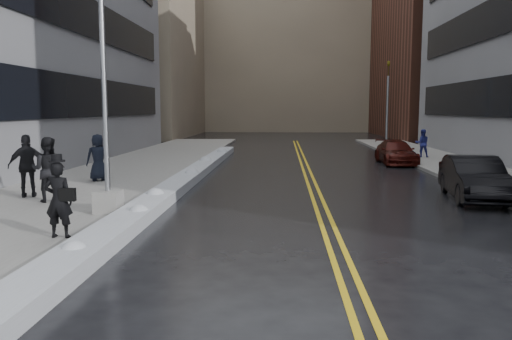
# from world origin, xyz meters

# --- Properties ---
(ground) EXTENTS (160.00, 160.00, 0.00)m
(ground) POSITION_xyz_m (0.00, 0.00, 0.00)
(ground) COLOR black
(ground) RESTS_ON ground
(sidewalk_west) EXTENTS (5.50, 50.00, 0.15)m
(sidewalk_west) POSITION_xyz_m (-5.75, 10.00, 0.07)
(sidewalk_west) COLOR gray
(sidewalk_west) RESTS_ON ground
(sidewalk_east) EXTENTS (4.00, 50.00, 0.15)m
(sidewalk_east) POSITION_xyz_m (10.00, 10.00, 0.07)
(sidewalk_east) COLOR gray
(sidewalk_east) RESTS_ON ground
(lane_line_left) EXTENTS (0.12, 50.00, 0.01)m
(lane_line_left) POSITION_xyz_m (2.35, 10.00, 0.00)
(lane_line_left) COLOR gold
(lane_line_left) RESTS_ON ground
(lane_line_right) EXTENTS (0.12, 50.00, 0.01)m
(lane_line_right) POSITION_xyz_m (2.65, 10.00, 0.00)
(lane_line_right) COLOR gold
(lane_line_right) RESTS_ON ground
(snow_ridge) EXTENTS (0.90, 30.00, 0.34)m
(snow_ridge) POSITION_xyz_m (-2.45, 8.00, 0.17)
(snow_ridge) COLOR silver
(snow_ridge) RESTS_ON ground
(building_west_far) EXTENTS (14.00, 22.00, 18.00)m
(building_west_far) POSITION_xyz_m (-15.50, 44.00, 9.00)
(building_west_far) COLOR gray
(building_west_far) RESTS_ON ground
(building_far) EXTENTS (36.00, 16.00, 22.00)m
(building_far) POSITION_xyz_m (2.00, 60.00, 11.00)
(building_far) COLOR gray
(building_far) RESTS_ON ground
(lamppost) EXTENTS (0.65, 0.65, 7.62)m
(lamppost) POSITION_xyz_m (-3.30, 2.00, 2.53)
(lamppost) COLOR gray
(lamppost) RESTS_ON sidewalk_west
(fire_hydrant) EXTENTS (0.26, 0.26, 0.73)m
(fire_hydrant) POSITION_xyz_m (9.00, 10.00, 0.55)
(fire_hydrant) COLOR maroon
(fire_hydrant) RESTS_ON sidewalk_east
(traffic_signal) EXTENTS (0.16, 0.20, 6.00)m
(traffic_signal) POSITION_xyz_m (8.50, 24.00, 3.40)
(traffic_signal) COLOR gray
(traffic_signal) RESTS_ON sidewalk_east
(pedestrian_fedora) EXTENTS (0.60, 0.40, 1.65)m
(pedestrian_fedora) POSITION_xyz_m (-3.44, -0.62, 0.97)
(pedestrian_fedora) COLOR black
(pedestrian_fedora) RESTS_ON sidewalk_west
(pedestrian_b) EXTENTS (1.02, 0.84, 1.94)m
(pedestrian_b) POSITION_xyz_m (-5.63, 3.46, 1.12)
(pedestrian_b) COLOR black
(pedestrian_b) RESTS_ON sidewalk_west
(pedestrian_c) EXTENTS (1.05, 0.93, 1.81)m
(pedestrian_c) POSITION_xyz_m (-5.76, 7.88, 1.05)
(pedestrian_c) COLOR black
(pedestrian_c) RESTS_ON sidewalk_west
(pedestrian_d) EXTENTS (1.25, 0.90, 1.97)m
(pedestrian_d) POSITION_xyz_m (-6.63, 4.21, 1.14)
(pedestrian_d) COLOR black
(pedestrian_d) RESTS_ON sidewalk_west
(pedestrian_east) EXTENTS (0.83, 0.67, 1.60)m
(pedestrian_east) POSITION_xyz_m (9.39, 18.29, 0.95)
(pedestrian_east) COLOR navy
(pedestrian_east) RESTS_ON sidewalk_east
(car_black) EXTENTS (2.00, 4.42, 1.41)m
(car_black) POSITION_xyz_m (7.50, 5.29, 0.70)
(car_black) COLOR black
(car_black) RESTS_ON ground
(car_maroon) EXTENTS (1.72, 4.23, 1.23)m
(car_maroon) POSITION_xyz_m (7.38, 15.89, 0.61)
(car_maroon) COLOR #390D09
(car_maroon) RESTS_ON ground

